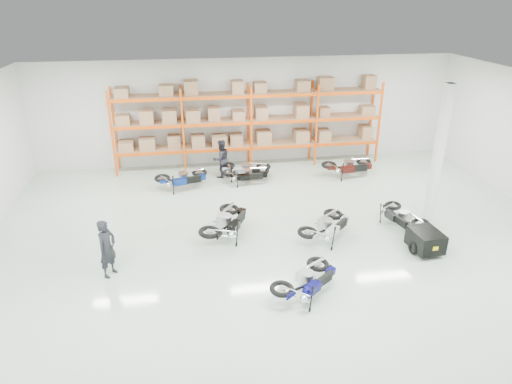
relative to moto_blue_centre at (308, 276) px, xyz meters
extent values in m
plane|color=#B2C6B6|center=(-0.07, 2.98, -0.54)|extent=(18.00, 18.00, 0.00)
plane|color=white|center=(-0.07, 2.98, 3.96)|extent=(18.00, 18.00, 0.00)
plane|color=silver|center=(-0.07, 9.98, 1.71)|extent=(18.00, 0.00, 18.00)
plane|color=silver|center=(-0.07, -4.02, 1.71)|extent=(18.00, 0.00, 18.00)
cube|color=#E84E0C|center=(-5.67, 8.98, 1.21)|extent=(0.08, 0.08, 3.50)
cube|color=#E84E0C|center=(-5.67, 9.88, 1.21)|extent=(0.08, 0.08, 3.50)
cube|color=#E84E0C|center=(-2.87, 8.98, 1.21)|extent=(0.08, 0.08, 3.50)
cube|color=#E84E0C|center=(-2.87, 9.88, 1.21)|extent=(0.08, 0.08, 3.50)
cube|color=#E84E0C|center=(-0.07, 8.98, 1.21)|extent=(0.08, 0.08, 3.50)
cube|color=#E84E0C|center=(-0.07, 9.88, 1.21)|extent=(0.08, 0.08, 3.50)
cube|color=#E84E0C|center=(2.73, 8.98, 1.21)|extent=(0.08, 0.08, 3.50)
cube|color=#E84E0C|center=(2.73, 9.88, 1.21)|extent=(0.08, 0.08, 3.50)
cube|color=#E84E0C|center=(5.53, 8.98, 1.21)|extent=(0.08, 0.08, 3.50)
cube|color=#E84E0C|center=(5.53, 9.88, 1.21)|extent=(0.08, 0.08, 3.50)
cube|color=#E84E0C|center=(-4.27, 8.98, 0.36)|extent=(2.70, 0.08, 0.12)
cube|color=#E84E0C|center=(-4.27, 9.88, 0.36)|extent=(2.70, 0.08, 0.12)
cube|color=#9E7651|center=(-4.27, 9.43, 0.43)|extent=(2.68, 0.88, 0.02)
cube|color=#9E7651|center=(-4.27, 9.43, 0.66)|extent=(2.40, 0.70, 0.44)
cube|color=#E84E0C|center=(-1.47, 8.98, 0.36)|extent=(2.70, 0.08, 0.12)
cube|color=#E84E0C|center=(-1.47, 9.88, 0.36)|extent=(2.70, 0.08, 0.12)
cube|color=#9E7651|center=(-1.47, 9.43, 0.43)|extent=(2.68, 0.88, 0.02)
cube|color=#9E7651|center=(-1.47, 9.43, 0.66)|extent=(2.40, 0.70, 0.44)
cube|color=#E84E0C|center=(1.33, 8.98, 0.36)|extent=(2.70, 0.08, 0.12)
cube|color=#E84E0C|center=(1.33, 9.88, 0.36)|extent=(2.70, 0.08, 0.12)
cube|color=#9E7651|center=(1.33, 9.43, 0.43)|extent=(2.68, 0.88, 0.02)
cube|color=#9E7651|center=(1.33, 9.43, 0.66)|extent=(2.40, 0.70, 0.44)
cube|color=#E84E0C|center=(4.13, 8.98, 0.36)|extent=(2.70, 0.08, 0.12)
cube|color=#E84E0C|center=(4.13, 9.88, 0.36)|extent=(2.70, 0.08, 0.12)
cube|color=#9E7651|center=(4.13, 9.43, 0.43)|extent=(2.68, 0.88, 0.02)
cube|color=#9E7651|center=(4.13, 9.43, 0.66)|extent=(2.40, 0.70, 0.44)
cube|color=#E84E0C|center=(-4.27, 8.98, 1.46)|extent=(2.70, 0.08, 0.12)
cube|color=#E84E0C|center=(-4.27, 9.88, 1.46)|extent=(2.70, 0.08, 0.12)
cube|color=#9E7651|center=(-4.27, 9.43, 1.53)|extent=(2.68, 0.88, 0.02)
cube|color=#9E7651|center=(-4.27, 9.43, 1.76)|extent=(2.40, 0.70, 0.44)
cube|color=#E84E0C|center=(-1.47, 8.98, 1.46)|extent=(2.70, 0.08, 0.12)
cube|color=#E84E0C|center=(-1.47, 9.88, 1.46)|extent=(2.70, 0.08, 0.12)
cube|color=#9E7651|center=(-1.47, 9.43, 1.53)|extent=(2.68, 0.88, 0.02)
cube|color=#9E7651|center=(-1.47, 9.43, 1.76)|extent=(2.40, 0.70, 0.44)
cube|color=#E84E0C|center=(1.33, 8.98, 1.46)|extent=(2.70, 0.08, 0.12)
cube|color=#E84E0C|center=(1.33, 9.88, 1.46)|extent=(2.70, 0.08, 0.12)
cube|color=#9E7651|center=(1.33, 9.43, 1.53)|extent=(2.68, 0.88, 0.02)
cube|color=#9E7651|center=(1.33, 9.43, 1.76)|extent=(2.40, 0.70, 0.44)
cube|color=#E84E0C|center=(4.13, 8.98, 1.46)|extent=(2.70, 0.08, 0.12)
cube|color=#E84E0C|center=(4.13, 9.88, 1.46)|extent=(2.70, 0.08, 0.12)
cube|color=#9E7651|center=(4.13, 9.43, 1.53)|extent=(2.68, 0.88, 0.02)
cube|color=#9E7651|center=(4.13, 9.43, 1.76)|extent=(2.40, 0.70, 0.44)
cube|color=#E84E0C|center=(-4.27, 8.98, 2.56)|extent=(2.70, 0.08, 0.12)
cube|color=#E84E0C|center=(-4.27, 9.88, 2.56)|extent=(2.70, 0.08, 0.12)
cube|color=#9E7651|center=(-4.27, 9.43, 2.63)|extent=(2.68, 0.88, 0.02)
cube|color=#9E7651|center=(-4.27, 9.43, 2.86)|extent=(2.40, 0.70, 0.44)
cube|color=#E84E0C|center=(-1.47, 8.98, 2.56)|extent=(2.70, 0.08, 0.12)
cube|color=#E84E0C|center=(-1.47, 9.88, 2.56)|extent=(2.70, 0.08, 0.12)
cube|color=#9E7651|center=(-1.47, 9.43, 2.63)|extent=(2.68, 0.88, 0.02)
cube|color=#9E7651|center=(-1.47, 9.43, 2.86)|extent=(2.40, 0.70, 0.44)
cube|color=#E84E0C|center=(1.33, 8.98, 2.56)|extent=(2.70, 0.08, 0.12)
cube|color=#E84E0C|center=(1.33, 9.88, 2.56)|extent=(2.70, 0.08, 0.12)
cube|color=#9E7651|center=(1.33, 9.43, 2.63)|extent=(2.68, 0.88, 0.02)
cube|color=#9E7651|center=(1.33, 9.43, 2.86)|extent=(2.40, 0.70, 0.44)
cube|color=#E84E0C|center=(4.13, 8.98, 2.56)|extent=(2.70, 0.08, 0.12)
cube|color=#E84E0C|center=(4.13, 9.88, 2.56)|extent=(2.70, 0.08, 0.12)
cube|color=#9E7651|center=(4.13, 9.43, 2.63)|extent=(2.68, 0.88, 0.02)
cube|color=#9E7651|center=(4.13, 9.43, 2.86)|extent=(2.40, 0.70, 0.44)
cube|color=white|center=(5.13, 3.48, 1.71)|extent=(0.25, 0.25, 4.50)
cube|color=black|center=(3.91, 1.42, -0.13)|extent=(0.85, 1.03, 0.57)
cube|color=yellow|center=(3.91, 0.92, -0.13)|extent=(0.17, 0.03, 0.11)
torus|color=black|center=(3.51, 1.42, -0.34)|extent=(0.08, 0.39, 0.39)
torus|color=black|center=(4.30, 1.42, -0.34)|extent=(0.08, 0.39, 0.39)
cylinder|color=black|center=(3.91, 2.09, -0.08)|extent=(0.11, 0.93, 0.04)
imported|color=black|center=(-5.00, 1.68, 0.27)|extent=(0.64, 0.71, 1.63)
imported|color=black|center=(-1.42, 8.23, 0.24)|extent=(0.95, 0.89, 1.57)
camera|label=1|loc=(-2.76, -9.15, 6.50)|focal=32.00mm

